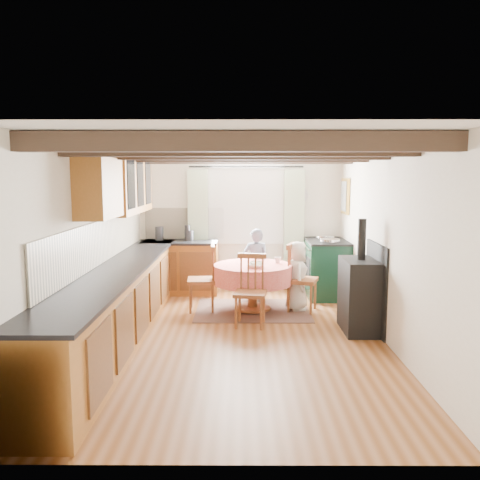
{
  "coord_description": "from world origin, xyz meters",
  "views": [
    {
      "loc": [
        0.03,
        -5.99,
        2.04
      ],
      "look_at": [
        0.0,
        0.8,
        1.15
      ],
      "focal_mm": 36.72,
      "sensor_mm": 36.0,
      "label": 1
    }
  ],
  "objects_px": {
    "chair_near": "(250,291)",
    "cup": "(278,260)",
    "chair_right": "(302,277)",
    "child_far": "(256,264)",
    "aga_range": "(327,268)",
    "chair_left": "(201,278)",
    "cast_iron_stove": "(361,276)",
    "child_right": "(297,276)",
    "dining_table": "(253,288)"
  },
  "relations": [
    {
      "from": "aga_range",
      "to": "child_far",
      "type": "relative_size",
      "value": 0.9
    },
    {
      "from": "chair_near",
      "to": "dining_table",
      "type": "bearing_deg",
      "value": 94.69
    },
    {
      "from": "chair_near",
      "to": "cup",
      "type": "relative_size",
      "value": 10.02
    },
    {
      "from": "dining_table",
      "to": "chair_left",
      "type": "distance_m",
      "value": 0.79
    },
    {
      "from": "dining_table",
      "to": "cup",
      "type": "relative_size",
      "value": 11.99
    },
    {
      "from": "dining_table",
      "to": "chair_left",
      "type": "height_order",
      "value": "chair_left"
    },
    {
      "from": "child_right",
      "to": "chair_right",
      "type": "bearing_deg",
      "value": -132.41
    },
    {
      "from": "chair_right",
      "to": "cast_iron_stove",
      "type": "distance_m",
      "value": 1.18
    },
    {
      "from": "dining_table",
      "to": "chair_near",
      "type": "xyz_separation_m",
      "value": [
        -0.05,
        -0.78,
        0.14
      ]
    },
    {
      "from": "aga_range",
      "to": "child_far",
      "type": "bearing_deg",
      "value": -170.13
    },
    {
      "from": "chair_left",
      "to": "cast_iron_stove",
      "type": "xyz_separation_m",
      "value": [
        2.17,
        -1.0,
        0.24
      ]
    },
    {
      "from": "chair_near",
      "to": "chair_left",
      "type": "distance_m",
      "value": 1.08
    },
    {
      "from": "cast_iron_stove",
      "to": "child_right",
      "type": "relative_size",
      "value": 1.41
    },
    {
      "from": "dining_table",
      "to": "aga_range",
      "type": "height_order",
      "value": "aga_range"
    },
    {
      "from": "chair_near",
      "to": "cast_iron_stove",
      "type": "height_order",
      "value": "cast_iron_stove"
    },
    {
      "from": "chair_right",
      "to": "child_far",
      "type": "bearing_deg",
      "value": 60.21
    },
    {
      "from": "dining_table",
      "to": "cup",
      "type": "bearing_deg",
      "value": 20.29
    },
    {
      "from": "cup",
      "to": "child_far",
      "type": "bearing_deg",
      "value": 118.33
    },
    {
      "from": "chair_right",
      "to": "aga_range",
      "type": "distance_m",
      "value": 1.1
    },
    {
      "from": "dining_table",
      "to": "child_far",
      "type": "xyz_separation_m",
      "value": [
        0.07,
        0.73,
        0.24
      ]
    },
    {
      "from": "cast_iron_stove",
      "to": "child_right",
      "type": "xyz_separation_m",
      "value": [
        -0.72,
        1.03,
        -0.22
      ]
    },
    {
      "from": "child_far",
      "to": "aga_range",
      "type": "bearing_deg",
      "value": -173.22
    },
    {
      "from": "dining_table",
      "to": "child_right",
      "type": "height_order",
      "value": "child_right"
    },
    {
      "from": "aga_range",
      "to": "cast_iron_stove",
      "type": "bearing_deg",
      "value": -86.73
    },
    {
      "from": "child_right",
      "to": "chair_left",
      "type": "bearing_deg",
      "value": 90.3
    },
    {
      "from": "cast_iron_stove",
      "to": "cup",
      "type": "relative_size",
      "value": 15.18
    },
    {
      "from": "dining_table",
      "to": "child_right",
      "type": "bearing_deg",
      "value": 4.03
    },
    {
      "from": "cast_iron_stove",
      "to": "chair_near",
      "type": "bearing_deg",
      "value": 171.77
    },
    {
      "from": "child_right",
      "to": "dining_table",
      "type": "bearing_deg",
      "value": 93.07
    },
    {
      "from": "aga_range",
      "to": "child_right",
      "type": "xyz_separation_m",
      "value": [
        -0.61,
        -0.89,
        0.04
      ]
    },
    {
      "from": "aga_range",
      "to": "child_far",
      "type": "distance_m",
      "value": 1.23
    },
    {
      "from": "child_far",
      "to": "child_right",
      "type": "bearing_deg",
      "value": 128.5
    },
    {
      "from": "chair_left",
      "to": "cup",
      "type": "relative_size",
      "value": 10.28
    },
    {
      "from": "chair_left",
      "to": "dining_table",
      "type": "bearing_deg",
      "value": 84.85
    },
    {
      "from": "chair_right",
      "to": "chair_near",
      "type": "bearing_deg",
      "value": 151.47
    },
    {
      "from": "chair_near",
      "to": "child_far",
      "type": "bearing_deg",
      "value": 93.86
    },
    {
      "from": "dining_table",
      "to": "chair_near",
      "type": "relative_size",
      "value": 1.2
    },
    {
      "from": "aga_range",
      "to": "chair_right",
      "type": "bearing_deg",
      "value": -119.04
    },
    {
      "from": "dining_table",
      "to": "child_far",
      "type": "distance_m",
      "value": 0.77
    },
    {
      "from": "child_right",
      "to": "cup",
      "type": "distance_m",
      "value": 0.38
    },
    {
      "from": "cast_iron_stove",
      "to": "child_right",
      "type": "height_order",
      "value": "cast_iron_stove"
    },
    {
      "from": "dining_table",
      "to": "cup",
      "type": "xyz_separation_m",
      "value": [
        0.39,
        0.14,
        0.4
      ]
    },
    {
      "from": "chair_left",
      "to": "cup",
      "type": "xyz_separation_m",
      "value": [
        1.16,
        0.13,
        0.25
      ]
    },
    {
      "from": "chair_near",
      "to": "chair_left",
      "type": "height_order",
      "value": "chair_left"
    },
    {
      "from": "chair_right",
      "to": "aga_range",
      "type": "bearing_deg",
      "value": -11.11
    },
    {
      "from": "dining_table",
      "to": "cast_iron_stove",
      "type": "bearing_deg",
      "value": -35.31
    },
    {
      "from": "cast_iron_stove",
      "to": "child_far",
      "type": "relative_size",
      "value": 1.26
    },
    {
      "from": "chair_near",
      "to": "chair_left",
      "type": "xyz_separation_m",
      "value": [
        -0.73,
        0.79,
        0.01
      ]
    },
    {
      "from": "chair_right",
      "to": "child_right",
      "type": "xyz_separation_m",
      "value": [
        -0.07,
        0.07,
        0.01
      ]
    },
    {
      "from": "child_far",
      "to": "dining_table",
      "type": "bearing_deg",
      "value": 81.53
    }
  ]
}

